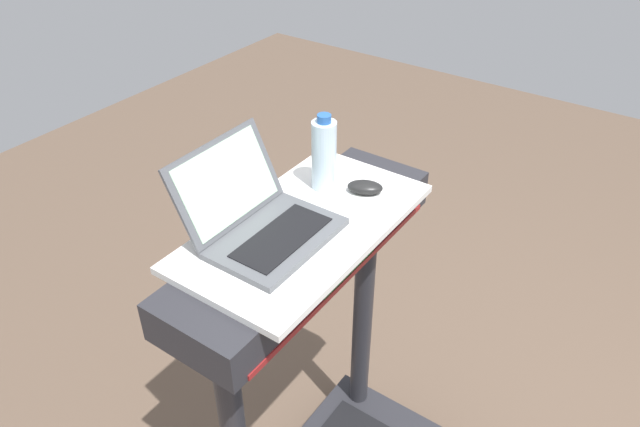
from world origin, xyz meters
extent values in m
cylinder|color=#28282D|center=(0.34, 0.70, 0.61)|extent=(0.07, 0.07, 0.93)
cube|color=#28282D|center=(0.00, 0.70, 1.13)|extent=(0.90, 0.28, 0.11)
cube|color=#0C3F19|center=(0.00, 0.56, 1.13)|extent=(0.24, 0.01, 0.06)
cube|color=maroon|center=(0.00, 0.56, 1.09)|extent=(0.81, 0.00, 0.02)
cube|color=white|center=(0.00, 0.70, 1.20)|extent=(0.71, 0.39, 0.02)
cube|color=#515459|center=(-0.10, 0.71, 1.22)|extent=(0.33, 0.22, 0.02)
cube|color=black|center=(-0.10, 0.69, 1.23)|extent=(0.27, 0.12, 0.00)
cube|color=#515459|center=(-0.10, 0.87, 1.32)|extent=(0.33, 0.10, 0.20)
cube|color=#B2E0B7|center=(-0.10, 0.86, 1.33)|extent=(0.29, 0.08, 0.18)
ellipsoid|color=black|center=(0.22, 0.65, 1.22)|extent=(0.10, 0.12, 0.03)
cylinder|color=silver|center=(0.18, 0.76, 1.31)|extent=(0.07, 0.07, 0.20)
cylinder|color=#2659A5|center=(0.18, 0.76, 1.42)|extent=(0.04, 0.04, 0.02)
camera|label=1|loc=(-1.03, -0.07, 2.13)|focal=33.90mm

